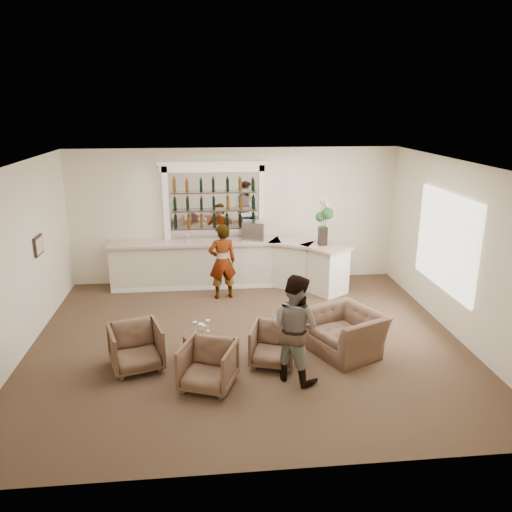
{
  "coord_description": "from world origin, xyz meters",
  "views": [
    {
      "loc": [
        -0.7,
        -8.51,
        4.28
      ],
      "look_at": [
        0.26,
        0.9,
        1.4
      ],
      "focal_mm": 35.0,
      "sensor_mm": 36.0,
      "label": 1
    }
  ],
  "objects_px": {
    "bar_counter": "(230,264)",
    "cocktail_table": "(203,346)",
    "flower_vase": "(323,218)",
    "armchair_left": "(136,347)",
    "sommelier": "(222,262)",
    "armchair_center": "(208,365)",
    "espresso_machine": "(253,231)",
    "guest": "(294,328)",
    "armchair_right": "(274,345)",
    "armchair_far": "(346,332)"
  },
  "relations": [
    {
      "from": "flower_vase",
      "to": "guest",
      "type": "bearing_deg",
      "value": -109.14
    },
    {
      "from": "espresso_machine",
      "to": "guest",
      "type": "bearing_deg",
      "value": -76.23
    },
    {
      "from": "armchair_far",
      "to": "flower_vase",
      "type": "xyz_separation_m",
      "value": [
        0.26,
        3.1,
        1.39
      ]
    },
    {
      "from": "armchair_far",
      "to": "espresso_machine",
      "type": "height_order",
      "value": "espresso_machine"
    },
    {
      "from": "guest",
      "to": "armchair_left",
      "type": "relative_size",
      "value": 2.1
    },
    {
      "from": "bar_counter",
      "to": "cocktail_table",
      "type": "distance_m",
      "value": 3.7
    },
    {
      "from": "guest",
      "to": "espresso_machine",
      "type": "height_order",
      "value": "guest"
    },
    {
      "from": "bar_counter",
      "to": "flower_vase",
      "type": "distance_m",
      "value": 2.51
    },
    {
      "from": "armchair_right",
      "to": "guest",
      "type": "bearing_deg",
      "value": -46.53
    },
    {
      "from": "guest",
      "to": "armchair_right",
      "type": "height_order",
      "value": "guest"
    },
    {
      "from": "armchair_left",
      "to": "armchair_far",
      "type": "height_order",
      "value": "armchair_far"
    },
    {
      "from": "cocktail_table",
      "to": "sommelier",
      "type": "xyz_separation_m",
      "value": [
        0.46,
        2.91,
        0.62
      ]
    },
    {
      "from": "armchair_right",
      "to": "flower_vase",
      "type": "bearing_deg",
      "value": 81.2
    },
    {
      "from": "armchair_center",
      "to": "flower_vase",
      "type": "distance_m",
      "value": 5.03
    },
    {
      "from": "guest",
      "to": "armchair_left",
      "type": "height_order",
      "value": "guest"
    },
    {
      "from": "sommelier",
      "to": "armchair_center",
      "type": "height_order",
      "value": "sommelier"
    },
    {
      "from": "bar_counter",
      "to": "sommelier",
      "type": "distance_m",
      "value": 0.81
    },
    {
      "from": "bar_counter",
      "to": "espresso_machine",
      "type": "distance_m",
      "value": 0.99
    },
    {
      "from": "guest",
      "to": "cocktail_table",
      "type": "bearing_deg",
      "value": 13.68
    },
    {
      "from": "guest",
      "to": "espresso_machine",
      "type": "bearing_deg",
      "value": -46.18
    },
    {
      "from": "sommelier",
      "to": "guest",
      "type": "xyz_separation_m",
      "value": [
        1.01,
        -3.66,
        0.02
      ]
    },
    {
      "from": "sommelier",
      "to": "flower_vase",
      "type": "relative_size",
      "value": 1.53
    },
    {
      "from": "armchair_left",
      "to": "sommelier",
      "type": "bearing_deg",
      "value": 45.31
    },
    {
      "from": "flower_vase",
      "to": "cocktail_table",
      "type": "bearing_deg",
      "value": -132.1
    },
    {
      "from": "cocktail_table",
      "to": "armchair_center",
      "type": "distance_m",
      "value": 0.9
    },
    {
      "from": "cocktail_table",
      "to": "sommelier",
      "type": "height_order",
      "value": "sommelier"
    },
    {
      "from": "guest",
      "to": "armchair_far",
      "type": "relative_size",
      "value": 1.48
    },
    {
      "from": "guest",
      "to": "espresso_machine",
      "type": "distance_m",
      "value": 4.49
    },
    {
      "from": "guest",
      "to": "flower_vase",
      "type": "xyz_separation_m",
      "value": [
        1.34,
        3.86,
        0.89
      ]
    },
    {
      "from": "espresso_machine",
      "to": "armchair_center",
      "type": "bearing_deg",
      "value": -93.21
    },
    {
      "from": "sommelier",
      "to": "armchair_right",
      "type": "xyz_separation_m",
      "value": [
        0.75,
        -3.16,
        -0.52
      ]
    },
    {
      "from": "sommelier",
      "to": "espresso_machine",
      "type": "xyz_separation_m",
      "value": [
        0.79,
        0.8,
        0.5
      ]
    },
    {
      "from": "armchair_far",
      "to": "espresso_machine",
      "type": "relative_size",
      "value": 2.31
    },
    {
      "from": "bar_counter",
      "to": "armchair_center",
      "type": "height_order",
      "value": "bar_counter"
    },
    {
      "from": "bar_counter",
      "to": "armchair_far",
      "type": "xyz_separation_m",
      "value": [
        1.88,
        -3.62,
        -0.18
      ]
    },
    {
      "from": "armchair_center",
      "to": "armchair_right",
      "type": "relative_size",
      "value": 1.06
    },
    {
      "from": "bar_counter",
      "to": "armchair_left",
      "type": "distance_m",
      "value": 4.2
    },
    {
      "from": "sommelier",
      "to": "flower_vase",
      "type": "height_order",
      "value": "flower_vase"
    },
    {
      "from": "bar_counter",
      "to": "sommelier",
      "type": "bearing_deg",
      "value": -105.96
    },
    {
      "from": "armchair_left",
      "to": "flower_vase",
      "type": "bearing_deg",
      "value": 22.26
    },
    {
      "from": "armchair_right",
      "to": "flower_vase",
      "type": "height_order",
      "value": "flower_vase"
    },
    {
      "from": "armchair_center",
      "to": "bar_counter",
      "type": "bearing_deg",
      "value": 103.09
    },
    {
      "from": "armchair_right",
      "to": "flower_vase",
      "type": "relative_size",
      "value": 0.68
    },
    {
      "from": "armchair_left",
      "to": "bar_counter",
      "type": "bearing_deg",
      "value": 47.28
    },
    {
      "from": "armchair_center",
      "to": "espresso_machine",
      "type": "relative_size",
      "value": 1.56
    },
    {
      "from": "bar_counter",
      "to": "cocktail_table",
      "type": "xyz_separation_m",
      "value": [
        -0.67,
        -3.63,
        -0.32
      ]
    },
    {
      "from": "cocktail_table",
      "to": "sommelier",
      "type": "distance_m",
      "value": 3.0
    },
    {
      "from": "armchair_center",
      "to": "armchair_left",
      "type": "bearing_deg",
      "value": 169.7
    },
    {
      "from": "guest",
      "to": "armchair_right",
      "type": "distance_m",
      "value": 0.78
    },
    {
      "from": "armchair_center",
      "to": "armchair_right",
      "type": "bearing_deg",
      "value": 49.72
    }
  ]
}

